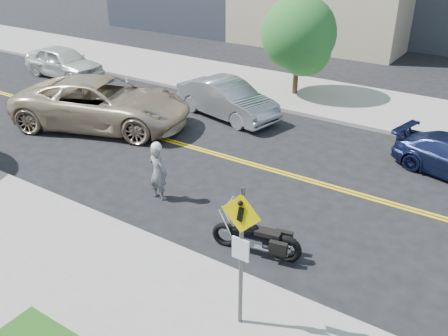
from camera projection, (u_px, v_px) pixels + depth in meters
name	position (u px, v px, depth m)	size (l,w,h in m)	color
ground_plane	(231.00, 158.00, 16.06)	(120.00, 120.00, 0.00)	black
sidewalk_near	(49.00, 280.00, 10.44)	(60.00, 5.00, 0.15)	#9E9B91
sidewalk_far	(319.00, 97.00, 21.61)	(60.00, 5.00, 0.15)	#9E9B91
pedestrian_sign	(241.00, 246.00, 8.42)	(0.78, 0.08, 3.00)	#4C4C51
motorcyclist	(158.00, 171.00, 13.35)	(0.63, 0.43, 1.76)	silver
motorcycle	(257.00, 230.00, 11.15)	(2.16, 0.66, 1.31)	black
suv	(103.00, 103.00, 18.25)	(3.12, 6.76, 1.88)	#C5AF90
parked_car_white	(64.00, 62.00, 24.41)	(1.84, 4.58, 1.56)	white
parked_car_silver	(227.00, 99.00, 19.26)	(1.60, 4.60, 1.52)	#999DA0
tree_far_a	(299.00, 34.00, 20.63)	(3.29, 3.29, 4.50)	#382619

